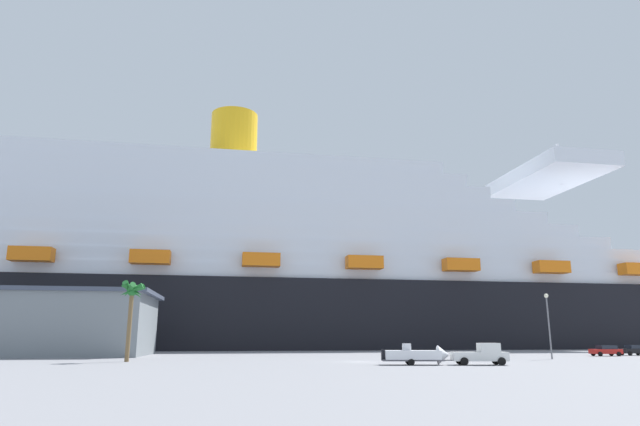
{
  "coord_description": "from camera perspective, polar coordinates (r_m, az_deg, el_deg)",
  "views": [
    {
      "loc": [
        -17.77,
        -62.19,
        2.79
      ],
      "look_at": [
        2.36,
        33.07,
        25.35
      ],
      "focal_mm": 30.13,
      "sensor_mm": 36.0,
      "label": 1
    }
  ],
  "objects": [
    {
      "name": "parked_car_black_coupe",
      "position": [
        99.64,
        30.37,
        -12.44
      ],
      "size": [
        4.32,
        2.27,
        1.58
      ],
      "color": "black",
      "rests_on": "ground_plane"
    },
    {
      "name": "pickup_truck",
      "position": [
        59.51,
        16.78,
        -14.19
      ],
      "size": [
        5.91,
        3.25,
        2.2
      ],
      "color": "white",
      "rests_on": "ground_plane"
    },
    {
      "name": "street_lamp",
      "position": [
        78.08,
        23.07,
        -10.07
      ],
      "size": [
        0.56,
        0.56,
        8.44
      ],
      "color": "slate",
      "rests_on": "ground_plane"
    },
    {
      "name": "cruise_ship",
      "position": [
        135.18,
        1.65,
        -6.66
      ],
      "size": [
        234.18,
        40.48,
        65.1
      ],
      "color": "black",
      "rests_on": "ground_plane"
    },
    {
      "name": "parked_car_green_wagon",
      "position": [
        87.53,
        -28.94,
        -12.75
      ],
      "size": [
        4.36,
        2.22,
        1.58
      ],
      "color": "#2D723F",
      "rests_on": "ground_plane"
    },
    {
      "name": "ground_plane",
      "position": [
        93.92,
        -1.06,
        -14.75
      ],
      "size": [
        600.0,
        600.0,
        0.0
      ],
      "primitive_type": "plane",
      "color": "gray"
    },
    {
      "name": "small_boat_on_trailer",
      "position": [
        58.18,
        10.54,
        -14.63
      ],
      "size": [
        7.82,
        3.52,
        2.15
      ],
      "color": "#595960",
      "rests_on": "ground_plane"
    },
    {
      "name": "palm_tree",
      "position": [
        68.33,
        -19.36,
        -8.35
      ],
      "size": [
        3.01,
        3.07,
        9.37
      ],
      "color": "brown",
      "rests_on": "ground_plane"
    },
    {
      "name": "parked_car_red_hatchback",
      "position": [
        94.28,
        28.08,
        -12.75
      ],
      "size": [
        4.59,
        2.58,
        1.58
      ],
      "color": "red",
      "rests_on": "ground_plane"
    }
  ]
}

